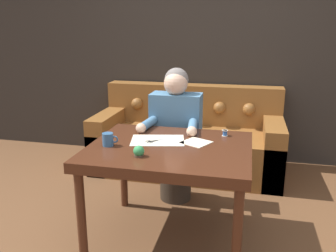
# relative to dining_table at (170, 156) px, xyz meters

# --- Properties ---
(ground_plane) EXTENTS (16.00, 16.00, 0.00)m
(ground_plane) POSITION_rel_dining_table_xyz_m (0.07, -0.14, -0.64)
(ground_plane) COLOR brown
(wall_back) EXTENTS (8.00, 0.06, 2.60)m
(wall_back) POSITION_rel_dining_table_xyz_m (0.07, 1.81, 0.66)
(wall_back) COLOR #2D2823
(wall_back) RESTS_ON ground_plane
(dining_table) EXTENTS (1.10, 0.92, 0.72)m
(dining_table) POSITION_rel_dining_table_xyz_m (0.00, 0.00, 0.00)
(dining_table) COLOR #472314
(dining_table) RESTS_ON ground_plane
(couch) EXTENTS (1.96, 0.89, 0.88)m
(couch) POSITION_rel_dining_table_xyz_m (-0.10, 1.37, -0.33)
(couch) COLOR brown
(couch) RESTS_ON ground_plane
(person) EXTENTS (0.48, 0.56, 1.18)m
(person) POSITION_rel_dining_table_xyz_m (-0.09, 0.62, -0.04)
(person) COLOR #33281E
(person) RESTS_ON ground_plane
(pattern_paper_main) EXTENTS (0.42, 0.33, 0.00)m
(pattern_paper_main) POSITION_rel_dining_table_xyz_m (-0.11, 0.09, 0.08)
(pattern_paper_main) COLOR beige
(pattern_paper_main) RESTS_ON dining_table
(pattern_paper_offcut) EXTENTS (0.24, 0.24, 0.00)m
(pattern_paper_offcut) POSITION_rel_dining_table_xyz_m (0.17, 0.11, 0.08)
(pattern_paper_offcut) COLOR beige
(pattern_paper_offcut) RESTS_ON dining_table
(scissors) EXTENTS (0.18, 0.17, 0.01)m
(scissors) POSITION_rel_dining_table_xyz_m (-0.13, 0.07, 0.08)
(scissors) COLOR silver
(scissors) RESTS_ON dining_table
(mug) EXTENTS (0.11, 0.08, 0.09)m
(mug) POSITION_rel_dining_table_xyz_m (-0.41, -0.10, 0.12)
(mug) COLOR #335B84
(mug) RESTS_ON dining_table
(thread_spool) EXTENTS (0.04, 0.04, 0.05)m
(thread_spool) POSITION_rel_dining_table_xyz_m (0.35, 0.31, 0.10)
(thread_spool) COLOR #3366B2
(thread_spool) RESTS_ON dining_table
(pin_cushion) EXTENTS (0.07, 0.07, 0.07)m
(pin_cushion) POSITION_rel_dining_table_xyz_m (-0.14, -0.25, 0.11)
(pin_cushion) COLOR #4C3828
(pin_cushion) RESTS_ON dining_table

